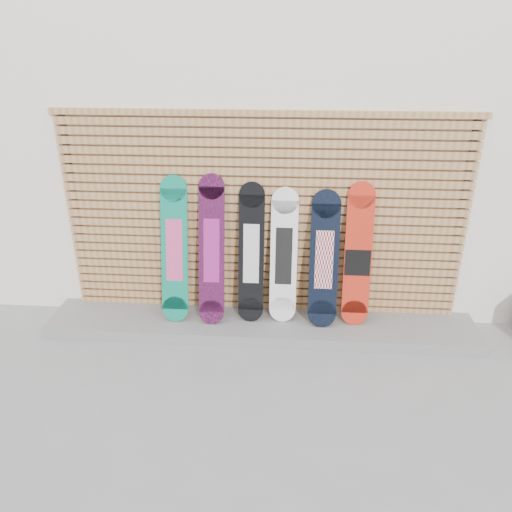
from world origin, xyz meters
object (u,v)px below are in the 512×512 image
object	(u,v)px
snowboard_2	(251,254)
snowboard_4	(324,260)
snowboard_5	(358,256)
snowboard_1	(212,251)
snowboard_3	(284,256)
snowboard_0	(174,250)

from	to	relation	value
snowboard_2	snowboard_4	size ratio (longest dim) A/B	1.04
snowboard_5	snowboard_1	bearing A→B (deg)	-178.19
snowboard_1	snowboard_3	xyz separation A→B (m)	(0.75, 0.06, -0.06)
snowboard_0	snowboard_2	world-z (taller)	snowboard_0
snowboard_1	snowboard_2	distance (m)	0.42
snowboard_1	snowboard_5	bearing A→B (deg)	1.81
snowboard_0	snowboard_5	size ratio (longest dim) A/B	1.02
snowboard_1	snowboard_2	xyz separation A→B (m)	(0.41, 0.04, -0.04)
snowboard_1	snowboard_4	world-z (taller)	snowboard_1
snowboard_2	snowboard_1	bearing A→B (deg)	-173.96
snowboard_2	snowboard_3	xyz separation A→B (m)	(0.34, 0.01, -0.02)
snowboard_3	snowboard_4	bearing A→B (deg)	-5.97
snowboard_2	snowboard_5	xyz separation A→B (m)	(1.11, 0.00, 0.00)
snowboard_4	snowboard_3	bearing A→B (deg)	174.03
snowboard_1	snowboard_3	world-z (taller)	snowboard_1
snowboard_0	snowboard_3	world-z (taller)	snowboard_0
snowboard_4	snowboard_5	size ratio (longest dim) A/B	0.94
snowboard_0	snowboard_1	world-z (taller)	snowboard_1
snowboard_1	snowboard_3	distance (m)	0.76
snowboard_1	snowboard_5	size ratio (longest dim) A/B	1.04
snowboard_3	snowboard_5	bearing A→B (deg)	-0.64
snowboard_3	snowboard_0	bearing A→B (deg)	-177.83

